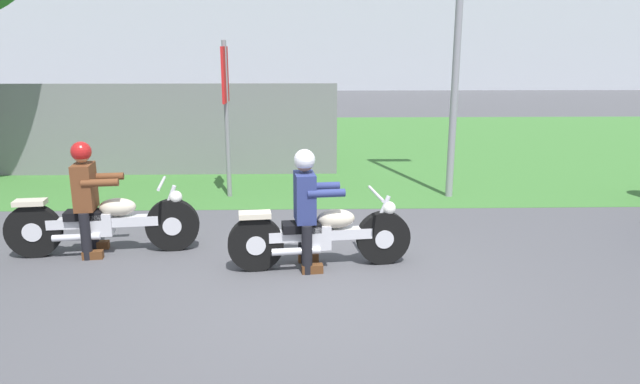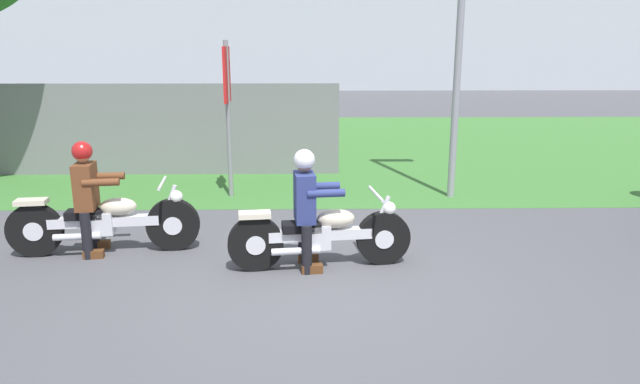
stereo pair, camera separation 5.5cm
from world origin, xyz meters
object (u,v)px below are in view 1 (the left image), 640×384
Objects in this scene: rider_lead at (306,200)px; motorcycle_lead at (321,235)px; sign_banner at (226,95)px; motorcycle_follow at (104,223)px; rider_follow at (87,190)px.

motorcycle_lead is at bearing -0.84° from rider_lead.
sign_banner is (-1.31, 3.31, 0.91)m from rider_lead.
motorcycle_follow is (-2.66, 0.52, 0.01)m from motorcycle_lead.
motorcycle_lead is 1.52× the size of rider_lead.
motorcycle_lead is 1.51× the size of rider_follow.
rider_follow is (-2.66, 0.52, 0.01)m from rider_lead.
motorcycle_lead is 2.90m from rider_follow.
rider_follow is 3.23m from sign_banner.
rider_follow is at bearing 161.96° from rider_lead.
rider_lead reaches higher than motorcycle_lead.
rider_lead is 2.71m from rider_follow.
motorcycle_follow is 0.89× the size of sign_banner.
sign_banner is at bearing 107.18° from motorcycle_lead.
rider_follow is 0.54× the size of sign_banner.
motorcycle_follow is 1.63× the size of rider_follow.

